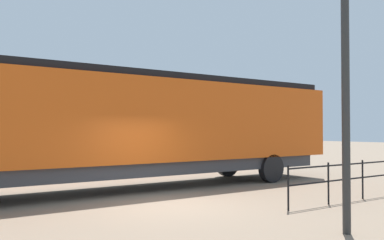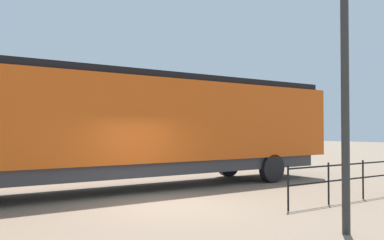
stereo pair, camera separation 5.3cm
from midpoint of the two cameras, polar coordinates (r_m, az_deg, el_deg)
name	(u,v)px [view 1 (the left image)]	position (r m, az deg, el deg)	size (l,w,h in m)	color
ground_plane	(167,206)	(11.55, -3.56, -11.60)	(120.00, 120.00, 0.00)	#84705B
locomotive	(149,124)	(14.87, -6.04, -0.60)	(2.97, 16.65, 4.00)	#D15114
lamp_post	(345,5)	(9.18, 19.95, 14.49)	(0.55, 0.55, 6.30)	#2D2D2D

